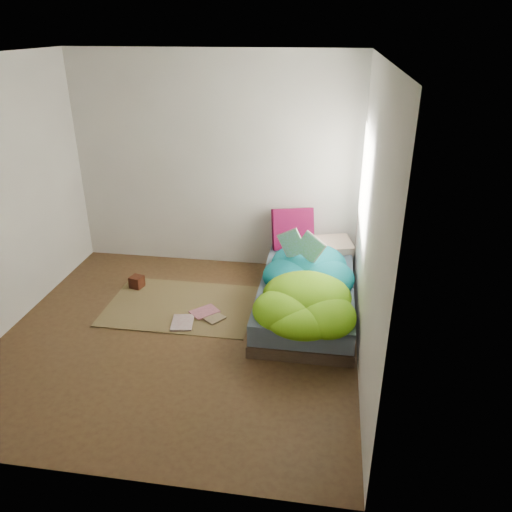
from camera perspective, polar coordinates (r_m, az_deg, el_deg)
The scene contains 12 objects.
ground at distance 5.12m, azimuth -8.71°, elevation -8.91°, with size 3.50×3.50×0.00m, color #462C1A.
room_walls at distance 4.44m, azimuth -9.89°, elevation 8.83°, with size 3.54×3.54×2.62m.
bed at distance 5.45m, azimuth 5.79°, elevation -4.39°, with size 1.00×2.00×0.34m.
duvet at distance 5.10m, azimuth 5.81°, elevation -2.25°, with size 0.96×1.84×0.34m, color #065C69, non-canonical shape.
rug at distance 5.60m, azimuth -8.57°, elevation -5.61°, with size 1.60×1.10×0.01m, color brown.
pillow_floral at distance 6.07m, azimuth 8.29°, elevation 1.13°, with size 0.55×0.34×0.12m, color white.
pillow_magenta at distance 6.04m, azimuth 4.23°, elevation 3.12°, with size 0.49×0.15×0.49m, color #440420.
open_book at distance 5.23m, azimuth 5.16°, elevation 2.17°, with size 0.44×0.10×0.27m, color #2C8939, non-canonical shape.
wooden_box at distance 6.03m, azimuth -13.46°, elevation -2.89°, with size 0.14×0.14×0.14m, color #38170C.
floor_book_a at distance 5.28m, azimuth -9.60°, elevation -7.53°, with size 0.22×0.30×0.02m, color beige.
floor_book_b at distance 5.49m, azimuth -6.46°, elevation -5.92°, with size 0.21×0.28×0.03m, color pink.
floor_book_c at distance 5.29m, azimuth -5.97°, elevation -7.27°, with size 0.20×0.27×0.02m, color #9E8767.
Camera 1 is at (1.39, -4.03, 2.84)m, focal length 35.00 mm.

